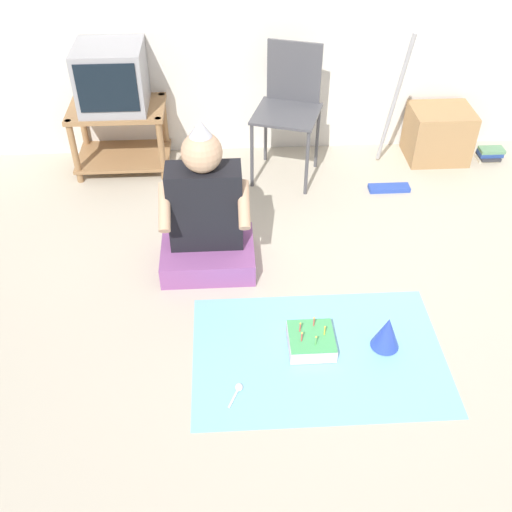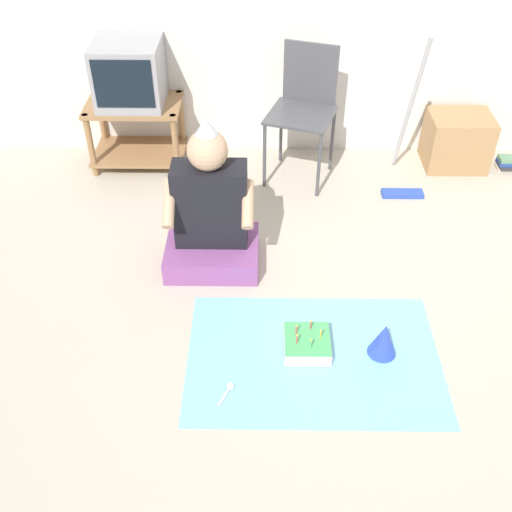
{
  "view_description": "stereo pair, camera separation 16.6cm",
  "coord_description": "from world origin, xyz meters",
  "px_view_note": "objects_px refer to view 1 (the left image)",
  "views": [
    {
      "loc": [
        -0.62,
        -2.08,
        2.28
      ],
      "look_at": [
        -0.48,
        0.25,
        0.35
      ],
      "focal_mm": 42.0,
      "sensor_mm": 36.0,
      "label": 1
    },
    {
      "loc": [
        -0.45,
        -2.08,
        2.28
      ],
      "look_at": [
        -0.48,
        0.25,
        0.35
      ],
      "focal_mm": 42.0,
      "sensor_mm": 36.0,
      "label": 2
    }
  ],
  "objects_px": {
    "tv": "(112,77)",
    "book_pile": "(490,154)",
    "cardboard_box_stack": "(438,134)",
    "dust_mop": "(392,143)",
    "folding_chair": "(290,101)",
    "person_seated": "(206,218)",
    "birthday_cake": "(311,341)",
    "party_hat_blue": "(387,332)"
  },
  "relations": [
    {
      "from": "party_hat_blue",
      "to": "tv",
      "type": "bearing_deg",
      "value": 129.27
    },
    {
      "from": "book_pile",
      "to": "party_hat_blue",
      "type": "relative_size",
      "value": 0.98
    },
    {
      "from": "person_seated",
      "to": "party_hat_blue",
      "type": "xyz_separation_m",
      "value": [
        0.89,
        -0.72,
        -0.22
      ]
    },
    {
      "from": "cardboard_box_stack",
      "to": "person_seated",
      "type": "xyz_separation_m",
      "value": [
        -1.68,
        -1.12,
        0.13
      ]
    },
    {
      "from": "person_seated",
      "to": "birthday_cake",
      "type": "distance_m",
      "value": 0.91
    },
    {
      "from": "folding_chair",
      "to": "book_pile",
      "type": "xyz_separation_m",
      "value": [
        1.51,
        0.06,
        -0.48
      ]
    },
    {
      "from": "cardboard_box_stack",
      "to": "birthday_cake",
      "type": "height_order",
      "value": "cardboard_box_stack"
    },
    {
      "from": "folding_chair",
      "to": "person_seated",
      "type": "bearing_deg",
      "value": -119.42
    },
    {
      "from": "dust_mop",
      "to": "book_pile",
      "type": "bearing_deg",
      "value": 17.34
    },
    {
      "from": "dust_mop",
      "to": "birthday_cake",
      "type": "xyz_separation_m",
      "value": [
        -0.72,
        -1.5,
        -0.26
      ]
    },
    {
      "from": "tv",
      "to": "dust_mop",
      "type": "xyz_separation_m",
      "value": [
        1.85,
        -0.32,
        -0.37
      ]
    },
    {
      "from": "folding_chair",
      "to": "dust_mop",
      "type": "distance_m",
      "value": 0.74
    },
    {
      "from": "cardboard_box_stack",
      "to": "dust_mop",
      "type": "distance_m",
      "value": 0.56
    },
    {
      "from": "cardboard_box_stack",
      "to": "person_seated",
      "type": "height_order",
      "value": "person_seated"
    },
    {
      "from": "tv",
      "to": "folding_chair",
      "type": "distance_m",
      "value": 1.19
    },
    {
      "from": "tv",
      "to": "dust_mop",
      "type": "height_order",
      "value": "dust_mop"
    },
    {
      "from": "cardboard_box_stack",
      "to": "dust_mop",
      "type": "height_order",
      "value": "dust_mop"
    },
    {
      "from": "tv",
      "to": "party_hat_blue",
      "type": "bearing_deg",
      "value": -50.73
    },
    {
      "from": "birthday_cake",
      "to": "party_hat_blue",
      "type": "relative_size",
      "value": 1.22
    },
    {
      "from": "folding_chair",
      "to": "birthday_cake",
      "type": "bearing_deg",
      "value": -91.56
    },
    {
      "from": "folding_chair",
      "to": "dust_mop",
      "type": "height_order",
      "value": "dust_mop"
    },
    {
      "from": "book_pile",
      "to": "person_seated",
      "type": "xyz_separation_m",
      "value": [
        -2.07,
        -1.06,
        0.27
      ]
    },
    {
      "from": "cardboard_box_stack",
      "to": "party_hat_blue",
      "type": "bearing_deg",
      "value": -113.15
    },
    {
      "from": "book_pile",
      "to": "birthday_cake",
      "type": "relative_size",
      "value": 0.8
    },
    {
      "from": "cardboard_box_stack",
      "to": "person_seated",
      "type": "relative_size",
      "value": 0.48
    },
    {
      "from": "party_hat_blue",
      "to": "dust_mop",
      "type": "bearing_deg",
      "value": 77.0
    },
    {
      "from": "folding_chair",
      "to": "dust_mop",
      "type": "xyz_separation_m",
      "value": [
        0.68,
        -0.2,
        -0.22
      ]
    },
    {
      "from": "person_seated",
      "to": "book_pile",
      "type": "bearing_deg",
      "value": 27.06
    },
    {
      "from": "tv",
      "to": "book_pile",
      "type": "distance_m",
      "value": 2.75
    },
    {
      "from": "dust_mop",
      "to": "party_hat_blue",
      "type": "distance_m",
      "value": 1.57
    },
    {
      "from": "birthday_cake",
      "to": "party_hat_blue",
      "type": "xyz_separation_m",
      "value": [
        0.37,
        -0.01,
        0.05
      ]
    },
    {
      "from": "cardboard_box_stack",
      "to": "dust_mop",
      "type": "bearing_deg",
      "value": -143.44
    },
    {
      "from": "folding_chair",
      "to": "birthday_cake",
      "type": "distance_m",
      "value": 1.77
    },
    {
      "from": "dust_mop",
      "to": "cardboard_box_stack",
      "type": "bearing_deg",
      "value": 36.56
    },
    {
      "from": "tv",
      "to": "birthday_cake",
      "type": "distance_m",
      "value": 2.23
    },
    {
      "from": "book_pile",
      "to": "birthday_cake",
      "type": "distance_m",
      "value": 2.35
    },
    {
      "from": "cardboard_box_stack",
      "to": "tv",
      "type": "bearing_deg",
      "value": -179.83
    },
    {
      "from": "folding_chair",
      "to": "person_seated",
      "type": "height_order",
      "value": "person_seated"
    },
    {
      "from": "folding_chair",
      "to": "party_hat_blue",
      "type": "relative_size",
      "value": 4.75
    },
    {
      "from": "folding_chair",
      "to": "person_seated",
      "type": "relative_size",
      "value": 0.99
    },
    {
      "from": "birthday_cake",
      "to": "party_hat_blue",
      "type": "bearing_deg",
      "value": -2.24
    },
    {
      "from": "book_pile",
      "to": "birthday_cake",
      "type": "height_order",
      "value": "birthday_cake"
    }
  ]
}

